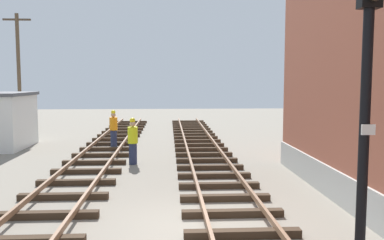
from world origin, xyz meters
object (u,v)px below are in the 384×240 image
(signal_mast, at_px, (367,69))
(utility_pole_far, at_px, (19,70))
(track_worker_distant, at_px, (114,129))
(track_worker_foreground, at_px, (133,141))

(signal_mast, relative_size, utility_pole_far, 0.73)
(track_worker_distant, bearing_deg, track_worker_foreground, -73.22)
(track_worker_foreground, bearing_deg, utility_pole_far, 125.85)
(signal_mast, bearing_deg, track_worker_foreground, 117.06)
(signal_mast, xyz_separation_m, track_worker_distant, (-6.16, 13.88, -2.60))
(track_worker_distant, bearing_deg, utility_pole_far, 134.43)
(signal_mast, xyz_separation_m, utility_pole_far, (-13.30, 21.17, 0.53))
(utility_pole_far, distance_m, track_worker_foreground, 14.82)
(utility_pole_far, relative_size, track_worker_foreground, 4.14)
(signal_mast, distance_m, track_worker_foreground, 10.90)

